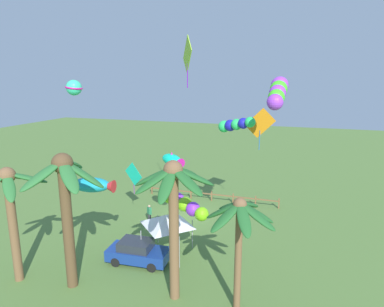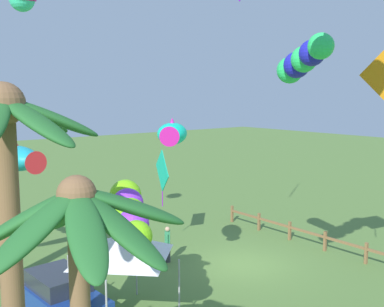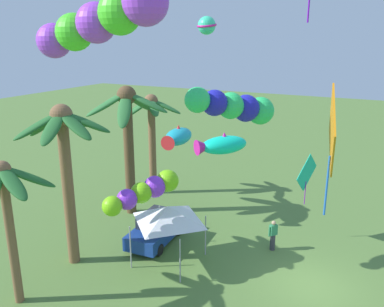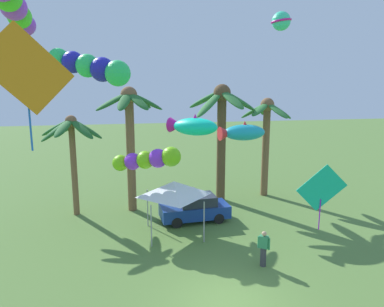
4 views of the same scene
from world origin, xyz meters
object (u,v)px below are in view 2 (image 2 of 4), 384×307
Objects in this scene: spectator_0 at (167,244)px; kite_fish_8 at (18,158)px; kite_tube_2 at (130,211)px; festival_tent at (123,246)px; kite_fish_0 at (172,133)px; kite_diamond_1 at (162,171)px; kite_tube_6 at (302,61)px; palm_tree_0 at (6,167)px; palm_tree_2 at (80,248)px; parked_car_0 at (60,295)px.

spectator_0 is 7.34m from kite_fish_8.
kite_tube_2 is at bearing -165.85° from kite_fish_8.
kite_fish_0 is at bearing -77.93° from festival_tent.
festival_tent is 7.41m from kite_diamond_1.
kite_tube_2 is 1.20× the size of kite_tube_6.
palm_tree_0 reaches higher than spectator_0.
parked_car_0 is at bearing -18.85° from palm_tree_2.
parked_car_0 is 1.71× the size of kite_fish_0.
kite_tube_6 is (-4.89, -5.99, 7.60)m from parked_car_0.
festival_tent is 8.13m from kite_tube_6.
palm_tree_0 is at bearing 160.18° from kite_fish_8.
palm_tree_0 is 1.90× the size of parked_car_0.
kite_fish_0 is 5.90m from kite_diamond_1.
palm_tree_0 is 6.70m from kite_fish_8.
parked_car_0 is 8.25m from kite_diamond_1.
kite_fish_0 is at bearing 147.84° from spectator_0.
palm_tree_2 is at bearing 144.25° from festival_tent.
kite_tube_6 reaches higher than spectator_0.
palm_tree_2 is 9.87m from kite_fish_8.
kite_tube_6 is at bearing -140.87° from kite_fish_8.
kite_tube_6 is at bearing -76.72° from palm_tree_2.
kite_diamond_1 reaches higher than parked_car_0.
kite_diamond_1 reaches higher than spectator_0.
kite_tube_2 is at bearing 121.85° from kite_fish_0.
kite_diamond_1 is (4.66, -2.81, -2.27)m from kite_fish_0.
kite_fish_0 is (5.94, -6.27, 1.22)m from palm_tree_2.
palm_tree_0 is 2.63× the size of kite_fish_8.
kite_tube_6 is at bearing -99.37° from palm_tree_0.
palm_tree_2 is 8.27m from parked_car_0.
parked_car_0 is 4.32m from kite_tube_2.
spectator_0 is 0.58× the size of kite_diamond_1.
spectator_0 is (8.72, -8.02, -3.92)m from palm_tree_2.
kite_tube_2 is (-1.75, 2.81, -2.00)m from kite_fish_0.
kite_fish_8 is (3.70, 4.18, -0.92)m from kite_fish_0.
festival_tent reaches higher than spectator_0.
palm_tree_0 is 10.95m from spectator_0.
spectator_0 is 3.59m from kite_diamond_1.
festival_tent is at bearing 102.07° from kite_fish_0.
festival_tent is (2.06, -4.08, -3.25)m from palm_tree_0.
kite_fish_8 reaches higher than spectator_0.
festival_tent is at bearing -63.21° from palm_tree_0.
kite_fish_8 is (4.21, 1.82, 2.56)m from festival_tent.
kite_fish_8 is at bearing 48.48° from kite_fish_0.
kite_tube_6 is 0.99× the size of kite_fish_8.
palm_tree_2 is 2.09× the size of kite_tube_6.
kite_fish_0 is at bearing 27.43° from kite_tube_6.
spectator_0 is at bearing -98.82° from kite_fish_8.
parked_car_0 is at bearing 108.13° from spectator_0.
kite_fish_0 is at bearing -131.52° from kite_fish_8.
kite_tube_2 is (-2.67, -1.12, 3.20)m from parked_car_0.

